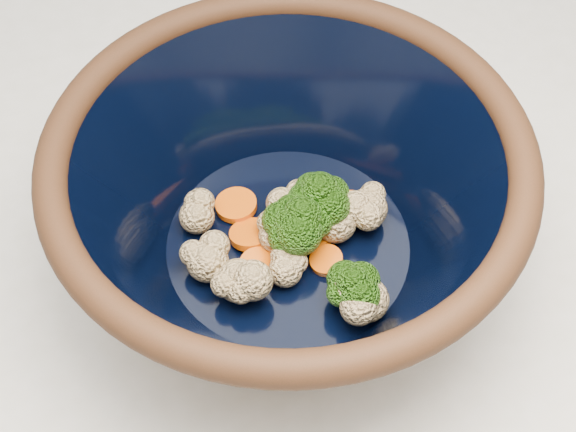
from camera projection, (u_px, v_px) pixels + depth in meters
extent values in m
cylinder|color=black|center=(288.00, 262.00, 0.64)|extent=(0.20, 0.20, 0.01)
torus|color=black|center=(288.00, 155.00, 0.53)|extent=(0.33, 0.33, 0.02)
cylinder|color=black|center=(288.00, 245.00, 0.62)|extent=(0.19, 0.19, 0.00)
cylinder|color=#608442|center=(319.00, 214.00, 0.62)|extent=(0.01, 0.01, 0.02)
ellipsoid|color=#3A7015|center=(320.00, 193.00, 0.60)|extent=(0.05, 0.05, 0.04)
cylinder|color=#608442|center=(289.00, 241.00, 0.60)|extent=(0.01, 0.01, 0.02)
ellipsoid|color=#3A7015|center=(290.00, 224.00, 0.59)|extent=(0.04, 0.04, 0.03)
cylinder|color=#608442|center=(351.00, 300.00, 0.57)|extent=(0.01, 0.01, 0.02)
ellipsoid|color=#3A7015|center=(353.00, 284.00, 0.56)|extent=(0.04, 0.04, 0.03)
cylinder|color=#608442|center=(301.00, 238.00, 0.60)|extent=(0.01, 0.01, 0.02)
ellipsoid|color=#3A7015|center=(302.00, 217.00, 0.58)|extent=(0.05, 0.05, 0.04)
sphere|color=beige|center=(367.00, 209.00, 0.61)|extent=(0.03, 0.03, 0.03)
sphere|color=beige|center=(285.00, 270.00, 0.58)|extent=(0.03, 0.03, 0.03)
sphere|color=beige|center=(366.00, 300.00, 0.57)|extent=(0.03, 0.03, 0.03)
sphere|color=beige|center=(286.00, 227.00, 0.61)|extent=(0.03, 0.03, 0.03)
sphere|color=beige|center=(238.00, 281.00, 0.57)|extent=(0.03, 0.03, 0.03)
sphere|color=beige|center=(276.00, 236.00, 0.60)|extent=(0.03, 0.03, 0.03)
sphere|color=beige|center=(207.00, 261.00, 0.59)|extent=(0.03, 0.03, 0.03)
sphere|color=beige|center=(197.00, 216.00, 0.61)|extent=(0.03, 0.03, 0.03)
sphere|color=beige|center=(287.00, 232.00, 0.60)|extent=(0.03, 0.03, 0.03)
sphere|color=beige|center=(295.00, 207.00, 0.62)|extent=(0.03, 0.03, 0.03)
sphere|color=beige|center=(335.00, 222.00, 0.61)|extent=(0.03, 0.03, 0.03)
cylinder|color=#E36209|center=(260.00, 268.00, 0.59)|extent=(0.03, 0.03, 0.01)
cylinder|color=#E36209|center=(351.00, 207.00, 0.63)|extent=(0.03, 0.03, 0.01)
cylinder|color=#E36209|center=(236.00, 205.00, 0.63)|extent=(0.03, 0.03, 0.01)
cylinder|color=#E36209|center=(251.00, 234.00, 0.61)|extent=(0.03, 0.03, 0.01)
cylinder|color=#E36209|center=(326.00, 260.00, 0.60)|extent=(0.03, 0.03, 0.01)
cylinder|color=#E36209|center=(315.00, 233.00, 0.61)|extent=(0.03, 0.03, 0.01)
cylinder|color=#E36209|center=(288.00, 237.00, 0.61)|extent=(0.03, 0.03, 0.01)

